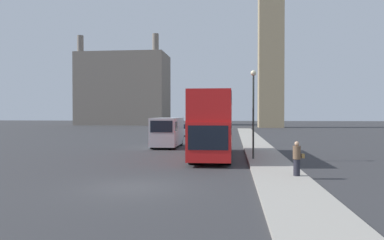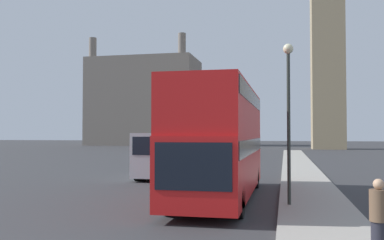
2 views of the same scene
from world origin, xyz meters
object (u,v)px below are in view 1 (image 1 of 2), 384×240
at_px(red_double_decker_bus, 213,122).
at_px(street_lamp, 253,101).
at_px(pedestrian, 297,159).
at_px(parked_sedan, 183,131).
at_px(white_van, 167,132).

bearing_deg(red_double_decker_bus, street_lamp, -32.85).
relative_size(red_double_decker_bus, pedestrian, 6.76).
height_order(pedestrian, street_lamp, street_lamp).
relative_size(pedestrian, parked_sedan, 0.37).
distance_m(red_double_decker_bus, white_van, 8.74).
distance_m(street_lamp, parked_sedan, 28.52).
bearing_deg(red_double_decker_bus, pedestrian, -62.29).
bearing_deg(red_double_decker_bus, white_van, 121.52).
bearing_deg(red_double_decker_bus, parked_sedan, 102.36).
relative_size(pedestrian, street_lamp, 0.28).
distance_m(red_double_decker_bus, parked_sedan, 26.07).
bearing_deg(white_van, red_double_decker_bus, -58.48).
bearing_deg(street_lamp, red_double_decker_bus, 147.15).
xyz_separation_m(white_van, pedestrian, (8.85, -15.60, -0.48)).
bearing_deg(pedestrian, parked_sedan, 106.37).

